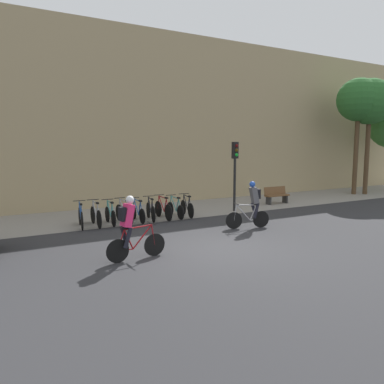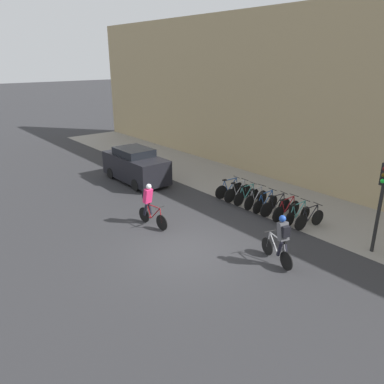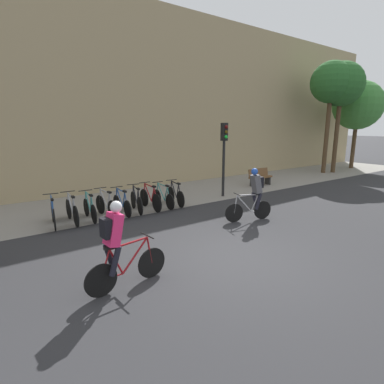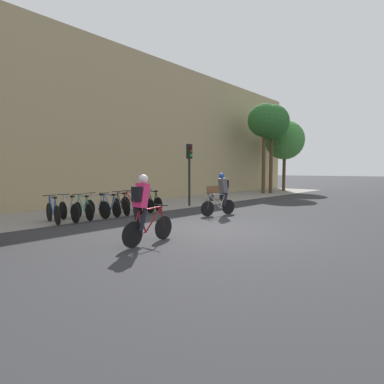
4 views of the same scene
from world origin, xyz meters
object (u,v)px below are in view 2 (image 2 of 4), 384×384
(parked_bike_0, at_px, (229,189))
(parked_bike_1, at_px, (238,192))
(parked_bike_3, at_px, (256,199))
(parked_bike_4, at_px, (265,203))
(parked_bike_6, at_px, (286,210))
(cyclist_pink, at_px, (149,203))
(traffic_light_pole, at_px, (382,191))
(parked_car, at_px, (136,166))
(parked_bike_5, at_px, (276,206))
(parked_bike_8, at_px, (309,219))
(cyclist_grey, at_px, (281,239))
(parked_bike_2, at_px, (246,196))
(parked_bike_7, at_px, (297,215))

(parked_bike_0, distance_m, parked_bike_1, 0.57)
(parked_bike_1, bearing_deg, parked_bike_3, 0.03)
(parked_bike_4, bearing_deg, parked_bike_6, 0.04)
(cyclist_pink, xyz_separation_m, parked_bike_6, (3.17, 4.77, -0.54))
(traffic_light_pole, xyz_separation_m, parked_car, (-12.11, -2.28, -1.35))
(parked_bike_4, height_order, parked_bike_6, parked_bike_6)
(parked_bike_5, bearing_deg, parked_car, -164.16)
(parked_bike_0, bearing_deg, parked_bike_1, -0.06)
(parked_bike_5, xyz_separation_m, parked_bike_8, (1.70, 0.00, -0.00))
(parked_bike_3, distance_m, parked_bike_5, 1.13)
(cyclist_grey, relative_size, traffic_light_pole, 0.54)
(cyclist_grey, xyz_separation_m, parked_bike_3, (-3.88, 3.19, -0.54))
(parked_bike_2, bearing_deg, parked_bike_1, 179.98)
(cyclist_grey, distance_m, parked_bike_0, 6.45)
(parked_bike_0, xyz_separation_m, parked_bike_5, (2.83, -0.00, -0.01))
(cyclist_grey, height_order, parked_bike_8, cyclist_grey)
(cyclist_pink, distance_m, parked_bike_2, 4.89)
(cyclist_grey, bearing_deg, parked_bike_0, 150.22)
(parked_bike_5, distance_m, parked_bike_7, 1.13)
(parked_bike_4, distance_m, parked_car, 7.64)
(parked_bike_0, relative_size, parked_car, 0.38)
(cyclist_pink, height_order, traffic_light_pole, traffic_light_pole)
(parked_bike_1, xyz_separation_m, parked_bike_8, (3.96, 0.00, -0.01))
(cyclist_pink, distance_m, parked_bike_6, 5.75)
(traffic_light_pole, bearing_deg, parked_bike_4, -179.37)
(parked_bike_6, bearing_deg, parked_bike_2, 180.00)
(parked_bike_1, xyz_separation_m, parked_bike_3, (1.13, 0.00, -0.00))
(parked_bike_2, distance_m, parked_bike_6, 2.27)
(cyclist_grey, bearing_deg, parked_bike_4, 136.06)
(parked_bike_3, relative_size, parked_bike_5, 1.02)
(cyclist_pink, distance_m, parked_bike_4, 5.21)
(parked_bike_0, distance_m, parked_bike_7, 3.97)
(parked_bike_0, bearing_deg, parked_bike_5, -0.01)
(parked_bike_0, relative_size, parked_bike_6, 0.94)
(parked_bike_7, relative_size, traffic_light_pole, 0.51)
(parked_bike_4, xyz_separation_m, traffic_light_pole, (4.82, 0.05, 1.87))
(traffic_light_pole, bearing_deg, parked_bike_3, -179.46)
(parked_bike_8, relative_size, parked_car, 0.37)
(cyclist_grey, xyz_separation_m, parked_bike_7, (-1.61, 3.19, -0.57))
(parked_bike_2, bearing_deg, parked_bike_0, 179.96)
(parked_bike_0, height_order, traffic_light_pole, traffic_light_pole)
(parked_bike_5, height_order, parked_car, parked_car)
(parked_car, bearing_deg, parked_bike_6, 14.81)
(parked_bike_6, bearing_deg, traffic_light_pole, 0.81)
(parked_bike_4, distance_m, parked_bike_8, 2.26)
(parked_bike_3, xyz_separation_m, parked_bike_7, (2.27, -0.00, -0.02))
(cyclist_grey, height_order, parked_bike_5, cyclist_grey)
(cyclist_grey, distance_m, parked_bike_8, 3.40)
(parked_bike_2, bearing_deg, cyclist_grey, -35.68)
(parked_bike_1, xyz_separation_m, traffic_light_pole, (6.52, 0.05, 1.84))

